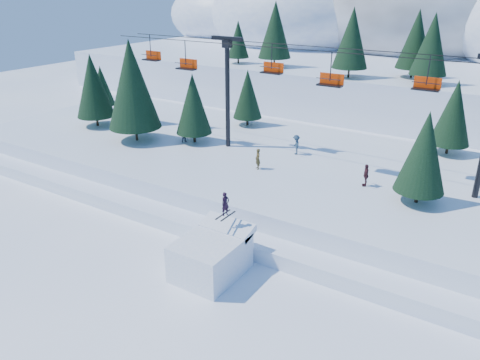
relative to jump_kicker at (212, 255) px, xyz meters
The scene contains 10 objects.
ground 2.82m from the jump_kicker, 92.03° to the right, with size 160.00×160.00×0.00m, color white.
mid_shelf 15.51m from the jump_kicker, 90.33° to the left, with size 70.00×22.00×2.50m, color white.
berm 5.57m from the jump_kicker, 90.92° to the left, with size 70.00×6.00×1.10m, color white.
mountain_ridge 71.52m from the jump_kicker, 94.16° to the left, with size 119.00×60.00×26.46m.
jump_kicker is the anchor object (origin of this frame).
chairlift 17.51m from the jump_kicker, 87.07° to the left, with size 46.00×3.21×10.28m.
conifer_stand 17.40m from the jump_kicker, 75.39° to the left, with size 63.34×17.64×9.92m.
distant_skiers 15.20m from the jump_kicker, 100.72° to the left, with size 19.53×6.16×1.85m.
banner_near 5.19m from the jump_kicker, 32.13° to the left, with size 2.85×0.31×0.90m.
banner_far 11.36m from the jump_kicker, 20.37° to the left, with size 2.69×1.02×0.90m.
Camera 1 is at (15.14, -17.90, 17.13)m, focal length 35.00 mm.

